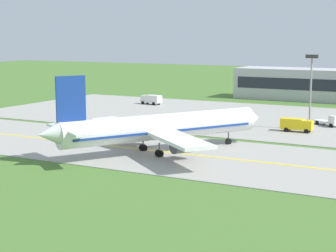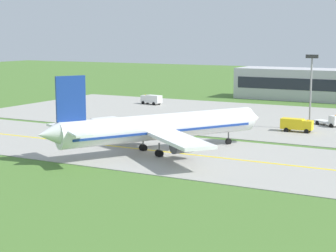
# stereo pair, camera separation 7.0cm
# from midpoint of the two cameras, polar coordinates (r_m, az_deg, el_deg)

# --- Properties ---
(ground_plane) EXTENTS (500.00, 500.00, 0.00)m
(ground_plane) POSITION_cam_midpoint_polar(r_m,az_deg,el_deg) (91.73, -1.89, -2.48)
(ground_plane) COLOR #47702D
(taxiway_strip) EXTENTS (240.00, 28.00, 0.10)m
(taxiway_strip) POSITION_cam_midpoint_polar(r_m,az_deg,el_deg) (91.72, -1.89, -2.45)
(taxiway_strip) COLOR #9E9B93
(taxiway_strip) RESTS_ON ground
(apron_pad) EXTENTS (140.00, 52.00, 0.10)m
(apron_pad) POSITION_cam_midpoint_polar(r_m,az_deg,el_deg) (126.11, 11.74, 0.53)
(apron_pad) COLOR #9E9B93
(apron_pad) RESTS_ON ground
(taxiway_centreline) EXTENTS (220.00, 0.60, 0.01)m
(taxiway_centreline) POSITION_cam_midpoint_polar(r_m,az_deg,el_deg) (91.71, -1.89, -2.42)
(taxiway_centreline) COLOR yellow
(taxiway_centreline) RESTS_ON taxiway_strip
(airplane_lead) EXTENTS (29.70, 35.63, 12.70)m
(airplane_lead) POSITION_cam_midpoint_polar(r_m,az_deg,el_deg) (89.09, -0.86, -0.12)
(airplane_lead) COLOR white
(airplane_lead) RESTS_ON ground
(service_truck_fuel) EXTENTS (6.38, 5.42, 2.59)m
(service_truck_fuel) POSITION_cam_midpoint_polar(r_m,az_deg,el_deg) (120.05, 16.03, 0.49)
(service_truck_fuel) COLOR silver
(service_truck_fuel) RESTS_ON ground
(service_truck_catering) EXTENTS (6.28, 3.21, 2.60)m
(service_truck_catering) POSITION_cam_midpoint_polar(r_m,az_deg,el_deg) (152.35, -1.65, 2.72)
(service_truck_catering) COLOR silver
(service_truck_catering) RESTS_ON ground
(service_truck_pushback) EXTENTS (6.05, 2.47, 2.60)m
(service_truck_pushback) POSITION_cam_midpoint_polar(r_m,az_deg,el_deg) (111.57, 12.77, 0.17)
(service_truck_pushback) COLOR yellow
(service_truck_pushback) RESTS_ON ground
(apron_light_mast) EXTENTS (2.40, 0.50, 14.70)m
(apron_light_mast) POSITION_cam_midpoint_polar(r_m,az_deg,el_deg) (114.30, 14.16, 4.26)
(apron_light_mast) COLOR gray
(apron_light_mast) RESTS_ON ground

